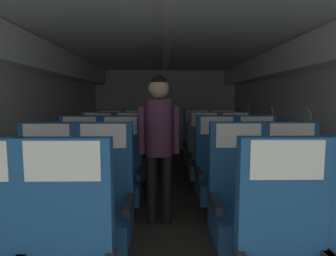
# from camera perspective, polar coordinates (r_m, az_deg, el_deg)

# --- Properties ---
(ground) EXTENTS (3.88, 7.65, 0.02)m
(ground) POSITION_cam_1_polar(r_m,az_deg,el_deg) (3.79, -0.01, -14.59)
(ground) COLOR #3D3833
(fuselage_shell) EXTENTS (3.76, 7.30, 2.11)m
(fuselage_shell) POSITION_cam_1_polar(r_m,az_deg,el_deg) (3.84, -0.07, 9.10)
(fuselage_shell) COLOR silver
(fuselage_shell) RESTS_ON ground
(seat_b_left_window) EXTENTS (0.49, 0.48, 1.13)m
(seat_b_left_window) POSITION_cam_1_polar(r_m,az_deg,el_deg) (2.49, -24.07, -14.61)
(seat_b_left_window) COLOR #38383D
(seat_b_left_window) RESTS_ON ground
(seat_b_left_aisle) EXTENTS (0.49, 0.48, 1.13)m
(seat_b_left_aisle) POSITION_cam_1_polar(r_m,az_deg,el_deg) (2.36, -13.34, -15.40)
(seat_b_left_aisle) COLOR #38383D
(seat_b_left_aisle) RESTS_ON ground
(seat_b_right_aisle) EXTENTS (0.49, 0.48, 1.13)m
(seat_b_right_aisle) POSITION_cam_1_polar(r_m,az_deg,el_deg) (2.55, 24.53, -14.14)
(seat_b_right_aisle) COLOR #38383D
(seat_b_right_aisle) RESTS_ON ground
(seat_b_right_window) EXTENTS (0.49, 0.48, 1.13)m
(seat_b_right_window) POSITION_cam_1_polar(r_m,az_deg,el_deg) (2.40, 14.59, -15.09)
(seat_b_right_window) COLOR #38383D
(seat_b_right_window) RESTS_ON ground
(seat_c_left_window) EXTENTS (0.49, 0.48, 1.13)m
(seat_c_left_window) POSITION_cam_1_polar(r_m,az_deg,el_deg) (3.29, -17.94, -9.36)
(seat_c_left_window) COLOR #38383D
(seat_c_left_window) RESTS_ON ground
(seat_c_left_aisle) EXTENTS (0.49, 0.48, 1.13)m
(seat_c_left_aisle) POSITION_cam_1_polar(r_m,az_deg,el_deg) (3.18, -9.80, -9.69)
(seat_c_left_aisle) COLOR #38383D
(seat_c_left_aisle) RESTS_ON ground
(seat_c_right_aisle) EXTENTS (0.49, 0.48, 1.13)m
(seat_c_right_aisle) POSITION_cam_1_polar(r_m,az_deg,el_deg) (3.34, 18.04, -9.14)
(seat_c_right_aisle) COLOR #38383D
(seat_c_right_aisle) RESTS_ON ground
(seat_c_right_window) EXTENTS (0.49, 0.48, 1.13)m
(seat_c_right_window) POSITION_cam_1_polar(r_m,az_deg,el_deg) (3.21, 10.20, -9.55)
(seat_c_right_window) COLOR #38383D
(seat_c_right_window) RESTS_ON ground
(seat_d_left_window) EXTENTS (0.49, 0.48, 1.13)m
(seat_d_left_window) POSITION_cam_1_polar(r_m,az_deg,el_deg) (4.12, -14.34, -6.15)
(seat_d_left_window) COLOR #38383D
(seat_d_left_window) RESTS_ON ground
(seat_d_left_aisle) EXTENTS (0.49, 0.48, 1.13)m
(seat_d_left_aisle) POSITION_cam_1_polar(r_m,az_deg,el_deg) (4.04, -7.92, -6.26)
(seat_d_left_aisle) COLOR #38383D
(seat_d_left_aisle) RESTS_ON ground
(seat_d_right_aisle) EXTENTS (0.49, 0.48, 1.13)m
(seat_d_right_aisle) POSITION_cam_1_polar(r_m,az_deg,el_deg) (4.16, 13.89, -6.03)
(seat_d_right_aisle) COLOR #38383D
(seat_d_right_aisle) RESTS_ON ground
(seat_d_right_window) EXTENTS (0.49, 0.48, 1.13)m
(seat_d_right_window) POSITION_cam_1_polar(r_m,az_deg,el_deg) (4.05, 7.57, -6.23)
(seat_d_right_window) COLOR #38383D
(seat_d_right_window) RESTS_ON ground
(seat_e_left_window) EXTENTS (0.49, 0.48, 1.13)m
(seat_e_left_window) POSITION_cam_1_polar(r_m,az_deg,el_deg) (4.97, -12.02, -4.01)
(seat_e_left_window) COLOR #38383D
(seat_e_left_window) RESTS_ON ground
(seat_e_left_aisle) EXTENTS (0.49, 0.48, 1.13)m
(seat_e_left_aisle) POSITION_cam_1_polar(r_m,az_deg,el_deg) (4.92, -6.67, -4.03)
(seat_e_left_aisle) COLOR #38383D
(seat_e_left_aisle) RESTS_ON ground
(seat_e_right_aisle) EXTENTS (0.49, 0.48, 1.13)m
(seat_e_right_aisle) POSITION_cam_1_polar(r_m,az_deg,el_deg) (5.01, 11.25, -3.92)
(seat_e_right_aisle) COLOR #38383D
(seat_e_right_aisle) RESTS_ON ground
(seat_e_right_window) EXTENTS (0.49, 0.48, 1.13)m
(seat_e_right_window) POSITION_cam_1_polar(r_m,az_deg,el_deg) (4.92, 6.03, -4.02)
(seat_e_right_window) COLOR #38383D
(seat_e_right_window) RESTS_ON ground
(flight_attendant) EXTENTS (0.43, 0.28, 1.57)m
(flight_attendant) POSITION_cam_1_polar(r_m,az_deg,el_deg) (2.87, -1.84, -1.26)
(flight_attendant) COLOR black
(flight_attendant) RESTS_ON ground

